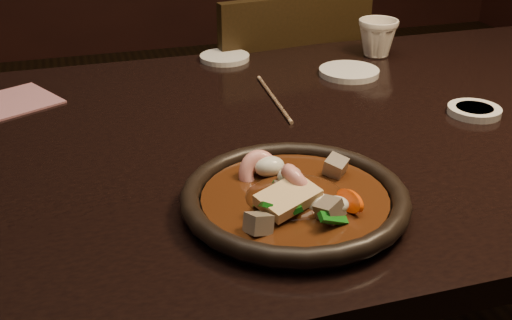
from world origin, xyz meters
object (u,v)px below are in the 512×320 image
object	(u,v)px
tea_cup	(378,37)
chair	(273,134)
plate	(295,199)
table	(316,166)

from	to	relation	value
tea_cup	chair	bearing A→B (deg)	121.54
plate	tea_cup	world-z (taller)	tea_cup
table	plate	size ratio (longest dim) A/B	5.35
chair	plate	bearing A→B (deg)	65.56
plate	tea_cup	size ratio (longest dim) A/B	3.40
table	chair	world-z (taller)	chair
tea_cup	table	bearing A→B (deg)	-129.83
table	plate	bearing A→B (deg)	-118.29
table	plate	world-z (taller)	plate
plate	tea_cup	xyz separation A→B (m)	(0.40, 0.57, 0.03)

